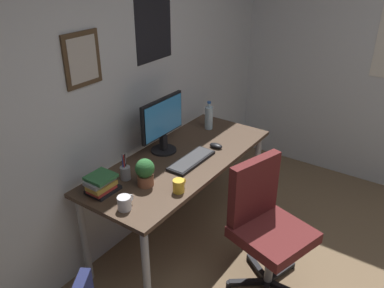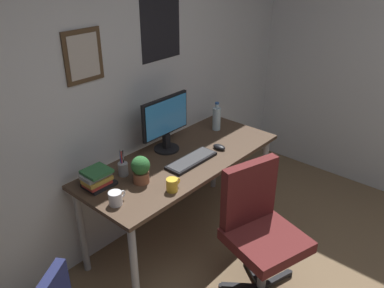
{
  "view_description": "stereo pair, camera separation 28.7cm",
  "coord_description": "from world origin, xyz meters",
  "px_view_note": "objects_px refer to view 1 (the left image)",
  "views": [
    {
      "loc": [
        -1.81,
        0.16,
        2.2
      ],
      "look_at": [
        0.3,
        1.63,
        0.9
      ],
      "focal_mm": 36.92,
      "sensor_mm": 36.0,
      "label": 1
    },
    {
      "loc": [
        -1.63,
        -0.06,
        2.2
      ],
      "look_at": [
        0.3,
        1.63,
        0.9
      ],
      "focal_mm": 36.92,
      "sensor_mm": 36.0,
      "label": 2
    }
  ],
  "objects_px": {
    "computer_mouse": "(216,146)",
    "book_stack_left": "(101,185)",
    "pen_cup": "(125,172)",
    "keyboard": "(192,160)",
    "coffee_mug_near": "(179,186)",
    "potted_plant": "(145,172)",
    "office_chair": "(265,221)",
    "water_bottle": "(209,117)",
    "coffee_mug_far": "(125,203)",
    "monitor": "(163,123)"
  },
  "relations": [
    {
      "from": "computer_mouse",
      "to": "book_stack_left",
      "type": "xyz_separation_m",
      "value": [
        -0.97,
        0.28,
        0.04
      ]
    },
    {
      "from": "pen_cup",
      "to": "keyboard",
      "type": "bearing_deg",
      "value": -27.5
    },
    {
      "from": "keyboard",
      "to": "pen_cup",
      "type": "height_order",
      "value": "pen_cup"
    },
    {
      "from": "coffee_mug_near",
      "to": "potted_plant",
      "type": "xyz_separation_m",
      "value": [
        -0.06,
        0.23,
        0.06
      ]
    },
    {
      "from": "office_chair",
      "to": "water_bottle",
      "type": "distance_m",
      "value": 1.13
    },
    {
      "from": "coffee_mug_far",
      "to": "office_chair",
      "type": "bearing_deg",
      "value": -44.88
    },
    {
      "from": "office_chair",
      "to": "keyboard",
      "type": "bearing_deg",
      "value": 84.7
    },
    {
      "from": "office_chair",
      "to": "pen_cup",
      "type": "xyz_separation_m",
      "value": [
        -0.4,
        0.89,
        0.28
      ]
    },
    {
      "from": "keyboard",
      "to": "book_stack_left",
      "type": "xyz_separation_m",
      "value": [
        -0.67,
        0.25,
        0.05
      ]
    },
    {
      "from": "keyboard",
      "to": "office_chair",
      "type": "bearing_deg",
      "value": -95.3
    },
    {
      "from": "pen_cup",
      "to": "water_bottle",
      "type": "bearing_deg",
      "value": -1.01
    },
    {
      "from": "office_chair",
      "to": "coffee_mug_far",
      "type": "distance_m",
      "value": 0.96
    },
    {
      "from": "office_chair",
      "to": "water_bottle",
      "type": "bearing_deg",
      "value": 53.66
    },
    {
      "from": "pen_cup",
      "to": "computer_mouse",
      "type": "bearing_deg",
      "value": -19.39
    },
    {
      "from": "computer_mouse",
      "to": "water_bottle",
      "type": "relative_size",
      "value": 0.44
    },
    {
      "from": "potted_plant",
      "to": "monitor",
      "type": "bearing_deg",
      "value": 24.58
    },
    {
      "from": "computer_mouse",
      "to": "coffee_mug_far",
      "type": "relative_size",
      "value": 0.9
    },
    {
      "from": "coffee_mug_far",
      "to": "potted_plant",
      "type": "bearing_deg",
      "value": 14.7
    },
    {
      "from": "keyboard",
      "to": "coffee_mug_far",
      "type": "height_order",
      "value": "coffee_mug_far"
    },
    {
      "from": "keyboard",
      "to": "book_stack_left",
      "type": "bearing_deg",
      "value": 159.7
    },
    {
      "from": "office_chair",
      "to": "water_bottle",
      "type": "height_order",
      "value": "water_bottle"
    },
    {
      "from": "water_bottle",
      "to": "potted_plant",
      "type": "height_order",
      "value": "water_bottle"
    },
    {
      "from": "office_chair",
      "to": "pen_cup",
      "type": "height_order",
      "value": "same"
    },
    {
      "from": "coffee_mug_far",
      "to": "coffee_mug_near",
      "type": "bearing_deg",
      "value": -24.85
    },
    {
      "from": "potted_plant",
      "to": "keyboard",
      "type": "bearing_deg",
      "value": -9.6
    },
    {
      "from": "keyboard",
      "to": "coffee_mug_near",
      "type": "relative_size",
      "value": 3.73
    },
    {
      "from": "monitor",
      "to": "water_bottle",
      "type": "xyz_separation_m",
      "value": [
        0.56,
        -0.06,
        -0.13
      ]
    },
    {
      "from": "water_bottle",
      "to": "coffee_mug_near",
      "type": "xyz_separation_m",
      "value": [
        -0.95,
        -0.38,
        -0.06
      ]
    },
    {
      "from": "keyboard",
      "to": "book_stack_left",
      "type": "distance_m",
      "value": 0.71
    },
    {
      "from": "office_chair",
      "to": "potted_plant",
      "type": "bearing_deg",
      "value": 117.42
    },
    {
      "from": "keyboard",
      "to": "water_bottle",
      "type": "xyz_separation_m",
      "value": [
        0.58,
        0.22,
        0.09
      ]
    },
    {
      "from": "water_bottle",
      "to": "potted_plant",
      "type": "distance_m",
      "value": 1.02
    },
    {
      "from": "office_chair",
      "to": "potted_plant",
      "type": "xyz_separation_m",
      "value": [
        -0.38,
        0.72,
        0.33
      ]
    },
    {
      "from": "keyboard",
      "to": "coffee_mug_far",
      "type": "distance_m",
      "value": 0.71
    },
    {
      "from": "office_chair",
      "to": "coffee_mug_near",
      "type": "height_order",
      "value": "office_chair"
    },
    {
      "from": "coffee_mug_far",
      "to": "book_stack_left",
      "type": "distance_m",
      "value": 0.25
    },
    {
      "from": "pen_cup",
      "to": "book_stack_left",
      "type": "bearing_deg",
      "value": 177.41
    },
    {
      "from": "office_chair",
      "to": "monitor",
      "type": "relative_size",
      "value": 2.07
    },
    {
      "from": "office_chair",
      "to": "water_bottle",
      "type": "relative_size",
      "value": 3.76
    },
    {
      "from": "monitor",
      "to": "book_stack_left",
      "type": "relative_size",
      "value": 2.19
    },
    {
      "from": "potted_plant",
      "to": "pen_cup",
      "type": "distance_m",
      "value": 0.17
    },
    {
      "from": "water_bottle",
      "to": "monitor",
      "type": "bearing_deg",
      "value": 173.53
    },
    {
      "from": "water_bottle",
      "to": "coffee_mug_far",
      "type": "height_order",
      "value": "water_bottle"
    },
    {
      "from": "office_chair",
      "to": "potted_plant",
      "type": "distance_m",
      "value": 0.88
    },
    {
      "from": "computer_mouse",
      "to": "pen_cup",
      "type": "xyz_separation_m",
      "value": [
        -0.76,
        0.27,
        0.04
      ]
    },
    {
      "from": "water_bottle",
      "to": "book_stack_left",
      "type": "height_order",
      "value": "water_bottle"
    },
    {
      "from": "monitor",
      "to": "coffee_mug_near",
      "type": "bearing_deg",
      "value": -131.64
    },
    {
      "from": "coffee_mug_far",
      "to": "pen_cup",
      "type": "xyz_separation_m",
      "value": [
        0.26,
        0.24,
        0.01
      ]
    },
    {
      "from": "potted_plant",
      "to": "book_stack_left",
      "type": "height_order",
      "value": "potted_plant"
    },
    {
      "from": "keyboard",
      "to": "potted_plant",
      "type": "bearing_deg",
      "value": 170.4
    }
  ]
}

